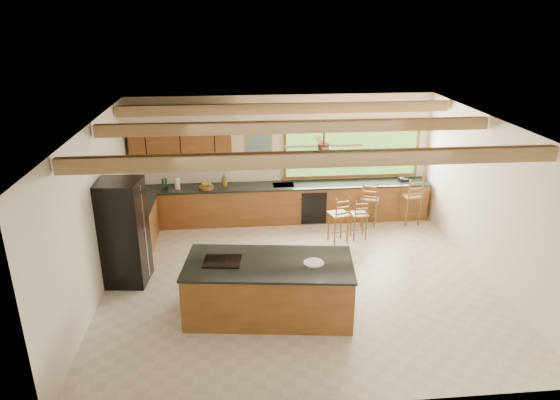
{
  "coord_description": "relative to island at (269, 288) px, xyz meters",
  "views": [
    {
      "loc": [
        -1.13,
        -8.27,
        4.82
      ],
      "look_at": [
        -0.28,
        0.8,
        1.34
      ],
      "focal_mm": 32.0,
      "sensor_mm": 36.0,
      "label": 1
    }
  ],
  "objects": [
    {
      "name": "refrigerator",
      "position": [
        -2.58,
        1.33,
        0.52
      ],
      "size": [
        0.85,
        0.83,
        2.0
      ],
      "rotation": [
        0.0,
        0.0,
        -0.1
      ],
      "color": "black",
      "rests_on": "ground"
    },
    {
      "name": "bar_stool_b",
      "position": [
        1.72,
        2.57,
        0.17
      ],
      "size": [
        0.49,
        0.49,
        1.1
      ],
      "rotation": [
        0.0,
        0.0,
        0.27
      ],
      "color": "brown",
      "rests_on": "ground"
    },
    {
      "name": "ground",
      "position": [
        0.64,
        1.03,
        -0.48
      ],
      "size": [
        7.2,
        7.2,
        0.0
      ],
      "primitive_type": "plane",
      "color": "beige",
      "rests_on": "ground"
    },
    {
      "name": "bar_stool_d",
      "position": [
        2.64,
        3.42,
        0.19
      ],
      "size": [
        0.52,
        0.52,
        1.13
      ],
      "rotation": [
        0.0,
        0.0,
        -0.37
      ],
      "color": "brown",
      "rests_on": "ground"
    },
    {
      "name": "island",
      "position": [
        0.0,
        0.0,
        0.0
      ],
      "size": [
        2.89,
        1.62,
        0.98
      ],
      "rotation": [
        0.0,
        0.0,
        -0.12
      ],
      "color": "brown",
      "rests_on": "ground"
    },
    {
      "name": "counter_run",
      "position": [
        -0.18,
        3.55,
        -0.02
      ],
      "size": [
        7.12,
        3.1,
        1.23
      ],
      "color": "brown",
      "rests_on": "ground"
    },
    {
      "name": "room_shell",
      "position": [
        0.47,
        1.68,
        1.73
      ],
      "size": [
        7.27,
        6.54,
        3.02
      ],
      "color": "white",
      "rests_on": "ground"
    },
    {
      "name": "bar_stool_a",
      "position": [
        2.22,
        2.73,
        0.09
      ],
      "size": [
        0.36,
        0.36,
        0.96
      ],
      "rotation": [
        0.0,
        0.0,
        0.03
      ],
      "color": "brown",
      "rests_on": "ground"
    },
    {
      "name": "bar_stool_c",
      "position": [
        3.63,
        3.42,
        0.22
      ],
      "size": [
        0.49,
        0.49,
        1.19
      ],
      "rotation": [
        0.0,
        0.0,
        0.18
      ],
      "color": "brown",
      "rests_on": "ground"
    }
  ]
}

